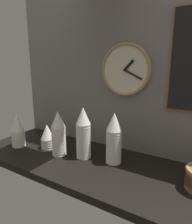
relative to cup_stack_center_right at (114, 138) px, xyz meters
The scene contains 8 objects.
ground_plane 0.19m from the cup_stack_center_right, 146.59° to the right, with size 1.60×0.56×0.04m, color black.
wall_tiled_back 0.44m from the cup_stack_center_right, 108.28° to the left, with size 1.60×0.03×1.05m.
cup_stack_center_right is the anchor object (origin of this frame).
cup_stack_center_left 0.34m from the cup_stack_center_right, 166.35° to the right, with size 0.09×0.09×0.27m.
cup_stack_left 0.47m from the cup_stack_center_right, behind, with size 0.09×0.09×0.16m.
cup_stack_far_left 0.67m from the cup_stack_center_right, 169.07° to the right, with size 0.09×0.09×0.21m.
cup_stack_center 0.19m from the cup_stack_center_right, 169.83° to the right, with size 0.09×0.09×0.31m.
wall_clock 0.41m from the cup_stack_center_right, 98.04° to the left, with size 0.32×0.03×0.32m.
Camera 1 is at (0.53, -0.89, 0.54)m, focal length 32.00 mm.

